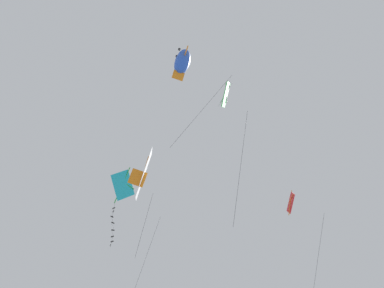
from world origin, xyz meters
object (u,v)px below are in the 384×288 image
kite_diamond_low_drifter (291,204)px  kite_diamond_near_left (226,96)px  kite_fish_highest (182,62)px  kite_diamond_mid_left (123,186)px  kite_delta_far_centre (142,175)px

kite_diamond_low_drifter → kite_diamond_near_left: 7.87m
kite_diamond_low_drifter → kite_fish_highest: 10.01m
kite_diamond_mid_left → kite_delta_far_centre: 4.57m
kite_diamond_near_left → kite_fish_highest: bearing=11.2°
kite_diamond_mid_left → kite_fish_highest: kite_fish_highest is taller
kite_fish_highest → kite_delta_far_centre: (0.26, -1.86, -7.95)m
kite_diamond_mid_left → kite_delta_far_centre: kite_diamond_mid_left is taller
kite_fish_highest → kite_diamond_near_left: bearing=-166.4°
kite_delta_far_centre → kite_diamond_mid_left: bearing=6.8°
kite_diamond_low_drifter → kite_diamond_near_left: size_ratio=1.00×
kite_fish_highest → kite_diamond_low_drifter: bearing=-77.1°
kite_fish_highest → kite_delta_far_centre: bearing=68.4°
kite_diamond_low_drifter → kite_fish_highest: kite_fish_highest is taller
kite_diamond_mid_left → kite_diamond_low_drifter: size_ratio=1.09×
kite_fish_highest → kite_diamond_mid_left: bearing=23.6°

